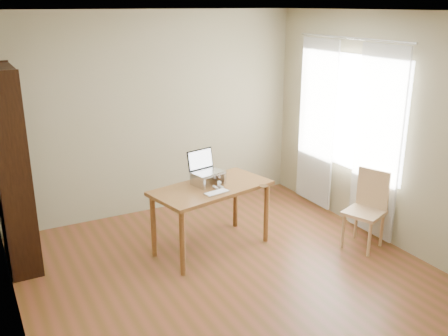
# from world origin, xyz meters

# --- Properties ---
(room) EXTENTS (4.04, 4.54, 2.64)m
(room) POSITION_xyz_m (0.03, 0.01, 1.30)
(room) COLOR brown
(room) RESTS_ON ground
(bookshelf) EXTENTS (0.30, 0.90, 2.10)m
(bookshelf) POSITION_xyz_m (-1.83, 1.55, 1.05)
(bookshelf) COLOR black
(bookshelf) RESTS_ON ground
(curtains) EXTENTS (0.03, 1.90, 2.25)m
(curtains) POSITION_xyz_m (1.92, 0.80, 1.17)
(curtains) COLOR white
(curtains) RESTS_ON ground
(desk) EXTENTS (1.43, 0.92, 0.75)m
(desk) POSITION_xyz_m (0.11, 0.85, 0.64)
(desk) COLOR brown
(desk) RESTS_ON ground
(laptop_stand) EXTENTS (0.32, 0.25, 0.13)m
(laptop_stand) POSITION_xyz_m (0.11, 0.93, 0.83)
(laptop_stand) COLOR silver
(laptop_stand) RESTS_ON desk
(laptop) EXTENTS (0.38, 0.35, 0.24)m
(laptop) POSITION_xyz_m (0.11, 0.99, 0.94)
(laptop) COLOR silver
(laptop) RESTS_ON laptop_stand
(keyboard) EXTENTS (0.29, 0.17, 0.02)m
(keyboard) POSITION_xyz_m (0.06, 0.63, 0.76)
(keyboard) COLOR silver
(keyboard) RESTS_ON desk
(coaster) EXTENTS (0.10, 0.10, 0.01)m
(coaster) POSITION_xyz_m (0.61, 0.58, 0.75)
(coaster) COLOR brown
(coaster) RESTS_ON desk
(cat) EXTENTS (0.25, 0.49, 0.16)m
(cat) POSITION_xyz_m (0.14, 0.96, 0.82)
(cat) COLOR #453D36
(cat) RESTS_ON desk
(chair) EXTENTS (0.51, 0.51, 0.89)m
(chair) POSITION_xyz_m (1.70, 0.06, 0.48)
(chair) COLOR tan
(chair) RESTS_ON ground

